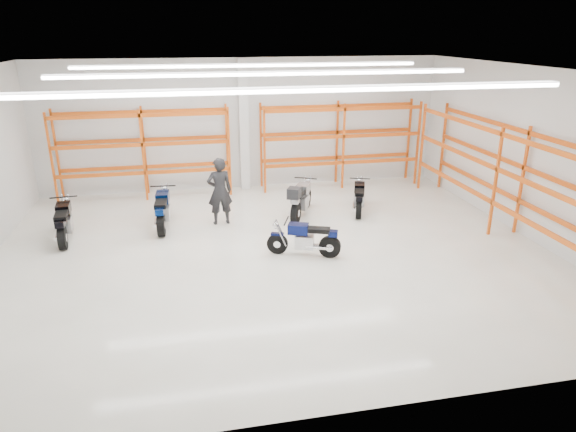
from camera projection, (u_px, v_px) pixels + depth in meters
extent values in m
plane|color=beige|center=(274.00, 252.00, 13.17)|extent=(14.00, 14.00, 0.00)
cube|color=silver|center=(243.00, 124.00, 17.92)|extent=(14.00, 0.02, 4.50)
cube|color=silver|center=(351.00, 278.00, 6.87)|extent=(14.00, 0.02, 4.50)
cube|color=silver|center=(530.00, 154.00, 13.72)|extent=(0.02, 12.00, 4.50)
cube|color=white|center=(272.00, 71.00, 11.62)|extent=(14.00, 12.00, 0.02)
cube|color=white|center=(302.00, 90.00, 8.90)|extent=(10.00, 0.22, 0.10)
cube|color=white|center=(268.00, 73.00, 12.12)|extent=(10.00, 0.22, 0.10)
cube|color=white|center=(251.00, 65.00, 14.88)|extent=(10.00, 0.22, 0.10)
cylinder|color=black|center=(277.00, 244.00, 13.00)|extent=(0.54, 0.29, 0.53)
cylinder|color=black|center=(330.00, 247.00, 12.80)|extent=(0.57, 0.35, 0.55)
cylinder|color=silver|center=(277.00, 244.00, 13.00)|extent=(0.21, 0.18, 0.18)
cylinder|color=silver|center=(330.00, 247.00, 12.80)|extent=(0.25, 0.24, 0.20)
cube|color=#070E39|center=(277.00, 234.00, 12.91)|extent=(0.35, 0.24, 0.05)
cube|color=#B7B7BC|center=(304.00, 242.00, 12.86)|extent=(0.55, 0.46, 0.34)
cube|color=#A5A5AA|center=(318.00, 246.00, 12.84)|extent=(0.62, 0.32, 0.07)
cube|color=#070E39|center=(298.00, 229.00, 12.77)|extent=(0.57, 0.46, 0.25)
cube|color=black|center=(318.00, 230.00, 12.69)|extent=(0.64, 0.46, 0.11)
cube|color=#070E39|center=(333.00, 233.00, 12.66)|extent=(0.29, 0.27, 0.14)
cylinder|color=black|center=(286.00, 221.00, 12.75)|extent=(0.25, 0.59, 0.03)
sphere|color=silver|center=(276.00, 225.00, 12.84)|extent=(0.17, 0.17, 0.17)
cylinder|color=silver|center=(319.00, 248.00, 12.70)|extent=(0.65, 0.31, 0.08)
cylinder|color=black|center=(68.00, 219.00, 14.61)|extent=(0.18, 0.62, 0.61)
cylinder|color=black|center=(62.00, 238.00, 13.24)|extent=(0.24, 0.64, 0.63)
cylinder|color=silver|center=(68.00, 219.00, 14.61)|extent=(0.16, 0.21, 0.20)
cylinder|color=silver|center=(62.00, 238.00, 13.24)|extent=(0.22, 0.24, 0.22)
cube|color=black|center=(67.00, 209.00, 14.50)|extent=(0.18, 0.38, 0.06)
cube|color=#B7B7BC|center=(65.00, 224.00, 13.86)|extent=(0.41, 0.56, 0.39)
cube|color=#A5A5AA|center=(64.00, 233.00, 13.54)|extent=(0.18, 0.72, 0.08)
cube|color=black|center=(63.00, 209.00, 13.89)|extent=(0.39, 0.60, 0.28)
cube|color=black|center=(61.00, 216.00, 13.38)|extent=(0.36, 0.69, 0.12)
cube|color=black|center=(60.00, 224.00, 13.02)|extent=(0.25, 0.28, 0.16)
cylinder|color=black|center=(63.00, 197.00, 14.12)|extent=(0.71, 0.10, 0.04)
sphere|color=silver|center=(66.00, 199.00, 14.45)|extent=(0.19, 0.19, 0.19)
cylinder|color=silver|center=(57.00, 234.00, 13.46)|extent=(0.16, 0.77, 0.09)
cylinder|color=black|center=(166.00, 207.00, 15.53)|extent=(0.16, 0.63, 0.62)
cylinder|color=black|center=(161.00, 225.00, 14.08)|extent=(0.22, 0.65, 0.64)
cylinder|color=silver|center=(166.00, 207.00, 15.53)|extent=(0.16, 0.22, 0.21)
cylinder|color=silver|center=(161.00, 225.00, 14.08)|extent=(0.22, 0.24, 0.23)
cube|color=#021547|center=(165.00, 197.00, 15.42)|extent=(0.18, 0.38, 0.06)
cube|color=#B7B7BC|center=(163.00, 212.00, 14.73)|extent=(0.41, 0.56, 0.40)
cube|color=#A5A5AA|center=(162.00, 220.00, 14.40)|extent=(0.17, 0.73, 0.08)
cube|color=#021547|center=(163.00, 197.00, 14.77)|extent=(0.39, 0.60, 0.29)
cube|color=black|center=(161.00, 204.00, 14.23)|extent=(0.35, 0.70, 0.12)
cube|color=#021547|center=(160.00, 212.00, 13.85)|extent=(0.24, 0.28, 0.17)
cylinder|color=black|center=(163.00, 186.00, 15.02)|extent=(0.73, 0.08, 0.04)
sphere|color=silver|center=(164.00, 188.00, 15.37)|extent=(0.20, 0.20, 0.20)
cylinder|color=silver|center=(156.00, 221.00, 14.34)|extent=(0.14, 0.78, 0.09)
cylinder|color=black|center=(307.00, 198.00, 16.41)|extent=(0.38, 0.60, 0.61)
cylinder|color=black|center=(296.00, 213.00, 15.03)|extent=(0.44, 0.64, 0.63)
cylinder|color=silver|center=(307.00, 198.00, 16.41)|extent=(0.22, 0.24, 0.20)
cylinder|color=silver|center=(296.00, 213.00, 15.03)|extent=(0.28, 0.29, 0.22)
cube|color=#99999E|center=(307.00, 189.00, 16.31)|extent=(0.30, 0.39, 0.06)
cube|color=#B7B7BC|center=(302.00, 202.00, 15.65)|extent=(0.56, 0.63, 0.38)
cube|color=#A5A5AA|center=(299.00, 209.00, 15.34)|extent=(0.42, 0.69, 0.08)
cube|color=#99999E|center=(303.00, 188.00, 15.69)|extent=(0.56, 0.66, 0.28)
cube|color=black|center=(299.00, 194.00, 15.17)|extent=(0.57, 0.73, 0.12)
cube|color=#99999E|center=(295.00, 200.00, 14.82)|extent=(0.32, 0.33, 0.16)
cylinder|color=black|center=(306.00, 178.00, 15.92)|extent=(0.65, 0.35, 0.04)
sphere|color=silver|center=(308.00, 181.00, 16.25)|extent=(0.19, 0.19, 0.19)
cylinder|color=silver|center=(293.00, 209.00, 15.34)|extent=(0.42, 0.72, 0.09)
cube|color=black|center=(294.00, 193.00, 14.62)|extent=(0.48, 0.50, 0.30)
cylinder|color=black|center=(359.00, 196.00, 16.70)|extent=(0.29, 0.55, 0.55)
cylinder|color=black|center=(359.00, 210.00, 15.42)|extent=(0.34, 0.59, 0.57)
cylinder|color=silver|center=(359.00, 196.00, 16.70)|extent=(0.18, 0.21, 0.18)
cylinder|color=silver|center=(359.00, 210.00, 15.42)|extent=(0.24, 0.25, 0.20)
cube|color=black|center=(359.00, 188.00, 16.60)|extent=(0.24, 0.36, 0.05)
cube|color=#B7B7BC|center=(359.00, 200.00, 15.99)|extent=(0.47, 0.56, 0.35)
cube|color=#A5A5AA|center=(359.00, 206.00, 15.70)|extent=(0.32, 0.64, 0.07)
cube|color=black|center=(360.00, 187.00, 16.03)|extent=(0.46, 0.59, 0.26)
cube|color=black|center=(359.00, 192.00, 15.55)|extent=(0.46, 0.66, 0.11)
cube|color=black|center=(359.00, 198.00, 15.22)|extent=(0.27, 0.29, 0.15)
cylinder|color=black|center=(360.00, 179.00, 16.25)|extent=(0.61, 0.24, 0.03)
sphere|color=silver|center=(360.00, 181.00, 16.55)|extent=(0.17, 0.17, 0.17)
cylinder|color=silver|center=(354.00, 206.00, 15.69)|extent=(0.30, 0.67, 0.08)
imported|color=black|center=(220.00, 191.00, 14.79)|extent=(0.77, 0.55, 1.98)
cube|color=white|center=(244.00, 125.00, 17.75)|extent=(0.32, 0.32, 4.50)
cube|color=#DB4C0D|center=(57.00, 154.00, 16.89)|extent=(0.07, 0.07, 3.00)
cube|color=#DB4C0D|center=(52.00, 160.00, 16.16)|extent=(0.07, 0.07, 3.00)
cube|color=#DB4C0D|center=(145.00, 151.00, 17.42)|extent=(0.07, 0.07, 3.00)
cube|color=#DB4C0D|center=(143.00, 156.00, 16.69)|extent=(0.07, 0.07, 3.00)
cube|color=#DB4C0D|center=(227.00, 147.00, 17.95)|extent=(0.07, 0.07, 3.00)
cube|color=#DB4C0D|center=(229.00, 152.00, 17.21)|extent=(0.07, 0.07, 3.00)
cube|color=#DB4C0D|center=(146.00, 167.00, 17.61)|extent=(5.60, 0.07, 0.12)
cube|color=#DB4C0D|center=(145.00, 173.00, 16.88)|extent=(5.60, 0.07, 0.12)
cube|color=#DB4C0D|center=(144.00, 140.00, 17.29)|extent=(5.60, 0.07, 0.12)
cube|color=#DB4C0D|center=(142.00, 145.00, 16.56)|extent=(5.60, 0.07, 0.12)
cube|color=#DB4C0D|center=(141.00, 112.00, 16.97)|extent=(5.60, 0.07, 0.12)
cube|color=#DB4C0D|center=(139.00, 115.00, 16.23)|extent=(5.60, 0.07, 0.12)
cube|color=#DB4C0D|center=(261.00, 146.00, 18.18)|extent=(0.07, 0.07, 3.00)
cube|color=#DB4C0D|center=(265.00, 151.00, 17.44)|extent=(0.07, 0.07, 3.00)
cube|color=#DB4C0D|center=(337.00, 142.00, 18.70)|extent=(0.07, 0.07, 3.00)
cube|color=#DB4C0D|center=(343.00, 147.00, 17.97)|extent=(0.07, 0.07, 3.00)
cube|color=#DB4C0D|center=(409.00, 139.00, 19.23)|extent=(0.07, 0.07, 3.00)
cube|color=#DB4C0D|center=(418.00, 144.00, 18.50)|extent=(0.07, 0.07, 3.00)
cube|color=#DB4C0D|center=(336.00, 157.00, 18.90)|extent=(5.60, 0.07, 0.12)
cube|color=#DB4C0D|center=(343.00, 163.00, 18.16)|extent=(5.60, 0.07, 0.12)
cube|color=#DB4C0D|center=(337.00, 132.00, 18.58)|extent=(5.60, 0.07, 0.12)
cube|color=#DB4C0D|center=(344.00, 136.00, 17.84)|extent=(5.60, 0.07, 0.12)
cube|color=#DB4C0D|center=(338.00, 106.00, 18.25)|extent=(5.60, 0.07, 0.12)
cube|color=#DB4C0D|center=(345.00, 109.00, 17.52)|extent=(5.60, 0.07, 0.12)
cube|color=#DB4C0D|center=(522.00, 181.00, 13.95)|extent=(0.07, 0.07, 3.00)
cube|color=#DB4C0D|center=(495.00, 183.00, 13.80)|extent=(0.07, 0.07, 3.00)
cube|color=#DB4C0D|center=(443.00, 146.00, 18.09)|extent=(0.07, 0.07, 3.00)
cube|color=#DB4C0D|center=(422.00, 147.00, 17.94)|extent=(0.07, 0.07, 3.00)
cube|color=#DB4C0D|center=(519.00, 201.00, 14.14)|extent=(0.07, 9.00, 0.12)
cube|color=#DB4C0D|center=(493.00, 202.00, 13.99)|extent=(0.07, 9.00, 0.12)
cube|color=#DB4C0D|center=(524.00, 168.00, 13.82)|extent=(0.07, 9.00, 0.12)
cube|color=#DB4C0D|center=(497.00, 169.00, 13.67)|extent=(0.07, 9.00, 0.12)
cube|color=#DB4C0D|center=(530.00, 133.00, 13.50)|extent=(0.07, 9.00, 0.12)
cube|color=#DB4C0D|center=(502.00, 134.00, 13.35)|extent=(0.07, 9.00, 0.12)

